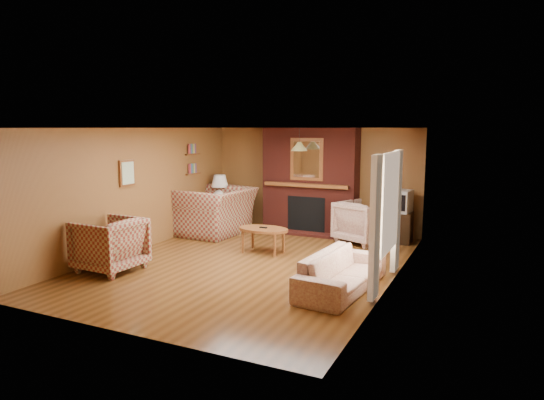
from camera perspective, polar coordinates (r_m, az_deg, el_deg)
The scene contains 20 objects.
floor at distance 8.73m, azimuth -2.60°, elevation -7.48°, with size 6.50×6.50×0.00m, color #4C2B10.
ceiling at distance 8.39m, azimuth -2.71°, elevation 8.48°, with size 6.50×6.50×0.00m, color white.
wall_back at distance 11.43m, azimuth 4.98°, elevation 2.44°, with size 6.50×6.50×0.00m, color brown.
wall_front at distance 5.85m, azimuth -17.72°, elevation -3.78°, with size 6.50×6.50×0.00m, color brown.
wall_left at distance 9.89m, azimuth -15.58°, elevation 1.21°, with size 6.50×6.50×0.00m, color brown.
wall_right at distance 7.65m, azimuth 14.14°, elevation -0.81°, with size 6.50×6.50×0.00m, color brown.
fireplace at distance 11.19m, azimuth 4.51°, elevation 2.22°, with size 2.20×0.82×2.40m.
window_right at distance 7.48m, azimuth 13.47°, elevation -1.56°, with size 0.10×1.85×2.00m.
bookshelf at distance 11.31m, azimuth -9.15°, elevation 4.67°, with size 0.09×0.55×0.71m.
botanical_print at distance 9.61m, azimuth -16.68°, elevation 3.06°, with size 0.05×0.40×0.50m.
pendant_light at distance 10.49m, azimuth 3.22°, elevation 6.30°, with size 0.36×0.36×0.48m.
plaid_loveseat at distance 11.08m, azimuth -6.64°, elevation -1.32°, with size 1.61×1.41×1.05m, color maroon.
plaid_armchair at distance 8.65m, azimuth -18.56°, elevation -4.98°, with size 0.96×0.99×0.90m, color maroon.
floral_sofa at distance 7.36m, azimuth 8.21°, elevation -8.34°, with size 1.94×0.76×0.57m, color #C0B795.
floral_armchair at distance 10.36m, azimuth 10.64°, elevation -2.55°, with size 0.94×0.97×0.88m, color #C0B795.
coffee_table at distance 9.36m, azimuth -1.03°, elevation -3.64°, with size 1.01×0.63×0.51m.
side_table at distance 11.75m, azimuth -6.11°, elevation -1.81°, with size 0.46×0.46×0.61m, color brown.
table_lamp at distance 11.65m, azimuth -6.16°, elevation 1.50°, with size 0.41×0.41×0.68m.
tv_stand at distance 10.60m, azimuth 14.53°, elevation -3.09°, with size 0.59×0.54×0.65m, color black.
crt_tv at distance 10.49m, azimuth 14.64°, elevation -0.11°, with size 0.56×0.56×0.47m.
Camera 1 is at (3.93, -7.42, 2.41)m, focal length 32.00 mm.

